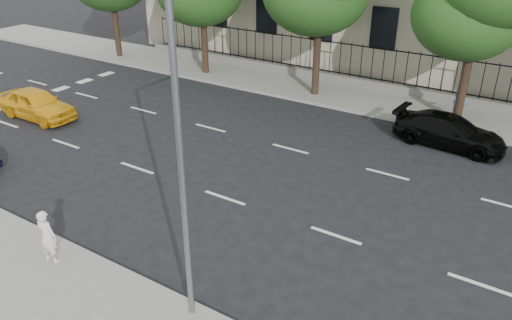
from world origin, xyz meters
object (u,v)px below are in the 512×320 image
Objects in this scene: yellow_taxi at (37,104)px; street_light at (195,103)px; black_sedan at (449,131)px; woman_near at (47,236)px.

street_light is at bearing -111.87° from yellow_taxi.
yellow_taxi is at bearing 117.16° from black_sedan.
yellow_taxi is 2.58× the size of woman_near.
woman_near is at bearing -124.83° from yellow_taxi.
yellow_taxi is 17.96m from black_sedan.
black_sedan is 15.25m from woman_near.
woman_near is (-7.07, -13.50, 0.29)m from black_sedan.
black_sedan is (2.70, 12.46, -4.51)m from street_light.
black_sedan is (16.56, 6.94, -0.05)m from yellow_taxi.
black_sedan is at bearing -67.43° from yellow_taxi.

